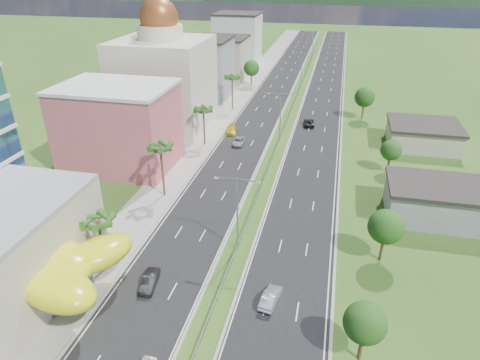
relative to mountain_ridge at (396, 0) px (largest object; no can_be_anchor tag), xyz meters
The scene contains 33 objects.
ground 453.98m from the mountain_ridge, 97.59° to the right, with size 500.00×500.00×0.00m, color #2D5119.
road_left 366.27m from the mountain_ridge, 100.62° to the right, with size 11.00×260.00×0.04m, color black.
road_right 363.81m from the mountain_ridge, 98.30° to the right, with size 11.00×260.00×0.04m, color black.
sidewalk_left 368.14m from the mountain_ridge, 102.07° to the right, with size 7.00×260.00×0.12m, color gray.
median_guardrail 382.74m from the mountain_ridge, 99.02° to the right, with size 0.10×216.06×0.76m.
streetlight_median_b 444.12m from the mountain_ridge, 97.77° to the right, with size 6.04×0.25×11.00m.
streetlight_median_c 404.53m from the mountain_ridge, 98.53° to the right, with size 6.04×0.25×11.00m.
streetlight_median_d 360.10m from the mountain_ridge, 99.59° to the right, with size 6.04×0.25×11.00m.
streetlight_median_e 315.83m from the mountain_ridge, 100.95° to the right, with size 6.04×0.25×11.00m.
lime_canopy 461.02m from the mountain_ridge, 99.99° to the right, with size 18.00×15.00×7.40m.
pink_shophouse 427.23m from the mountain_ridge, 101.89° to the right, with size 20.00×15.00×15.00m, color #C85265.
domed_building 404.84m from the mountain_ridge, 102.56° to the right, with size 20.00×20.00×28.70m.
midrise_grey 380.17m from the mountain_ridge, 103.23° to the right, with size 16.00×15.00×16.00m, color gray.
midrise_beige 358.77m from the mountain_ridge, 104.04° to the right, with size 16.00×15.00×13.00m, color #BEB19C.
midrise_white 336.56m from the mountain_ridge, 104.99° to the right, with size 16.00×15.00×18.00m, color silver.
shed_near 426.21m from the mountain_ridge, 94.31° to the right, with size 15.00×10.00×5.00m, color gray.
shed_far 396.14m from the mountain_ridge, 94.34° to the right, with size 14.00×12.00×4.40m, color #BEB19C.
palm_tree_b 454.37m from the mountain_ridge, 99.57° to the right, with size 3.60×3.60×8.10m.
palm_tree_c 434.69m from the mountain_ridge, 100.00° to the right, with size 3.60×3.60×9.60m.
palm_tree_d 412.05m from the mountain_ridge, 100.56° to the right, with size 3.60×3.60×8.60m.
palm_tree_e 387.52m from the mountain_ridge, 101.24° to the right, with size 3.60×3.60×9.40m.
leafy_tree_lfar 362.98m from the mountain_ridge, 102.01° to the right, with size 4.90×4.90×8.05m.
leafy_tree_ra 457.15m from the mountain_ridge, 95.52° to the right, with size 4.20×4.20×6.90m.
leafy_tree_rb 439.95m from the mountain_ridge, 95.35° to the right, with size 4.55×4.55×7.47m.
leafy_tree_rc 411.78m from the mountain_ridge, 95.30° to the right, with size 3.85×3.85×6.33m.
leafy_tree_rd 382.35m from the mountain_ridge, 96.31° to the right, with size 4.90×4.90×8.05m.
mountain_ridge is the anchor object (origin of this frame).
car_dark_left 454.91m from the mountain_ridge, 98.68° to the right, with size 1.59×4.55×1.50m, color black.
car_silver_mid_left 409.07m from the mountain_ridge, 99.62° to the right, with size 2.25×4.89×1.36m, color #95989C.
car_yellow_far_left 403.24m from the mountain_ridge, 100.23° to the right, with size 2.15×5.28×1.53m, color gold.
car_silver_right 452.44m from the mountain_ridge, 96.84° to the right, with size 1.58×4.54×1.50m, color #9D9FA4.
car_dark_far_right 391.67m from the mountain_ridge, 98.01° to the right, with size 2.40×5.21×1.45m, color black.
motorcycle 455.69m from the mountain_ridge, 99.13° to the right, with size 0.64×2.13×1.36m, color black.
Camera 1 is at (11.11, -36.76, 35.41)m, focal length 32.00 mm.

